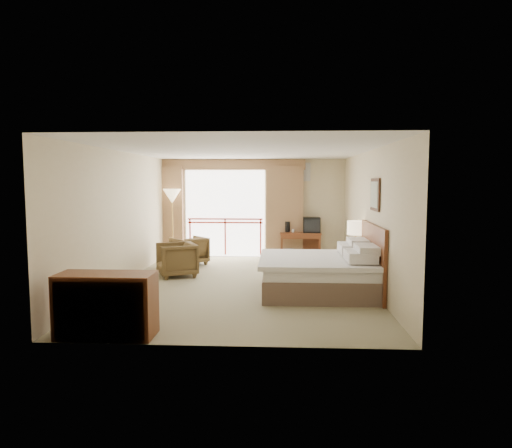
# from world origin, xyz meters

# --- Properties ---
(floor) EXTENTS (7.00, 7.00, 0.00)m
(floor) POSITION_xyz_m (0.00, 0.00, 0.00)
(floor) COLOR gray
(floor) RESTS_ON ground
(ceiling) EXTENTS (7.00, 7.00, 0.00)m
(ceiling) POSITION_xyz_m (0.00, 0.00, 2.70)
(ceiling) COLOR white
(ceiling) RESTS_ON wall_back
(wall_back) EXTENTS (5.00, 0.00, 5.00)m
(wall_back) POSITION_xyz_m (0.00, 3.50, 1.35)
(wall_back) COLOR beige
(wall_back) RESTS_ON ground
(wall_front) EXTENTS (5.00, 0.00, 5.00)m
(wall_front) POSITION_xyz_m (0.00, -3.50, 1.35)
(wall_front) COLOR beige
(wall_front) RESTS_ON ground
(wall_left) EXTENTS (0.00, 7.00, 7.00)m
(wall_left) POSITION_xyz_m (-2.50, 0.00, 1.35)
(wall_left) COLOR beige
(wall_left) RESTS_ON ground
(wall_right) EXTENTS (0.00, 7.00, 7.00)m
(wall_right) POSITION_xyz_m (2.50, 0.00, 1.35)
(wall_right) COLOR beige
(wall_right) RESTS_ON ground
(balcony_door) EXTENTS (2.40, 0.00, 2.40)m
(balcony_door) POSITION_xyz_m (-0.80, 3.48, 1.20)
(balcony_door) COLOR white
(balcony_door) RESTS_ON wall_back
(balcony_railing) EXTENTS (2.09, 0.03, 1.02)m
(balcony_railing) POSITION_xyz_m (-0.80, 3.46, 0.81)
(balcony_railing) COLOR #AA220E
(balcony_railing) RESTS_ON wall_back
(curtain_left) EXTENTS (1.00, 0.26, 2.50)m
(curtain_left) POSITION_xyz_m (-2.45, 3.35, 1.25)
(curtain_left) COLOR brown
(curtain_left) RESTS_ON wall_back
(curtain_right) EXTENTS (1.00, 0.26, 2.50)m
(curtain_right) POSITION_xyz_m (0.85, 3.35, 1.25)
(curtain_right) COLOR brown
(curtain_right) RESTS_ON wall_back
(valance) EXTENTS (4.40, 0.22, 0.28)m
(valance) POSITION_xyz_m (-0.80, 3.38, 2.55)
(valance) COLOR brown
(valance) RESTS_ON wall_back
(hvac_vent) EXTENTS (0.50, 0.04, 0.50)m
(hvac_vent) POSITION_xyz_m (1.30, 3.47, 2.35)
(hvac_vent) COLOR silver
(hvac_vent) RESTS_ON wall_back
(bed) EXTENTS (2.13, 2.06, 0.97)m
(bed) POSITION_xyz_m (1.50, -0.60, 0.38)
(bed) COLOR brown
(bed) RESTS_ON floor
(headboard) EXTENTS (0.06, 2.10, 1.30)m
(headboard) POSITION_xyz_m (2.46, -0.60, 0.65)
(headboard) COLOR #582A18
(headboard) RESTS_ON wall_right
(framed_art) EXTENTS (0.04, 0.72, 0.60)m
(framed_art) POSITION_xyz_m (2.47, -0.60, 1.85)
(framed_art) COLOR black
(framed_art) RESTS_ON wall_right
(nightstand) EXTENTS (0.46, 0.53, 0.61)m
(nightstand) POSITION_xyz_m (2.33, 0.55, 0.31)
(nightstand) COLOR #582A18
(nightstand) RESTS_ON floor
(table_lamp) EXTENTS (0.36, 0.36, 0.63)m
(table_lamp) POSITION_xyz_m (2.33, 0.60, 1.10)
(table_lamp) COLOR tan
(table_lamp) RESTS_ON nightstand
(phone) EXTENTS (0.20, 0.18, 0.08)m
(phone) POSITION_xyz_m (2.28, 0.40, 0.65)
(phone) COLOR black
(phone) RESTS_ON nightstand
(desk) EXTENTS (1.10, 0.53, 0.72)m
(desk) POSITION_xyz_m (1.28, 3.24, 0.56)
(desk) COLOR #582A18
(desk) RESTS_ON floor
(tv) EXTENTS (0.45, 0.36, 0.41)m
(tv) POSITION_xyz_m (1.58, 3.18, 0.92)
(tv) COLOR black
(tv) RESTS_ON desk
(coffee_maker) EXTENTS (0.17, 0.17, 0.29)m
(coffee_maker) POSITION_xyz_m (0.93, 3.19, 0.86)
(coffee_maker) COLOR black
(coffee_maker) RESTS_ON desk
(cup) EXTENTS (0.08, 0.08, 0.09)m
(cup) POSITION_xyz_m (1.08, 3.14, 0.76)
(cup) COLOR white
(cup) RESTS_ON desk
(wastebasket) EXTENTS (0.33, 0.33, 0.33)m
(wastebasket) POSITION_xyz_m (0.97, 2.73, 0.16)
(wastebasket) COLOR black
(wastebasket) RESTS_ON floor
(armchair_far) EXTENTS (1.08, 1.08, 0.70)m
(armchair_far) POSITION_xyz_m (-1.56, 2.16, 0.00)
(armchair_far) COLOR #4B361A
(armchair_far) RESTS_ON floor
(armchair_near) EXTENTS (1.07, 1.06, 0.74)m
(armchair_near) POSITION_xyz_m (-1.55, 0.73, 0.00)
(armchair_near) COLOR #4B361A
(armchair_near) RESTS_ON floor
(side_table) EXTENTS (0.56, 0.56, 0.61)m
(side_table) POSITION_xyz_m (-1.85, 1.57, 0.42)
(side_table) COLOR black
(side_table) RESTS_ON floor
(book) EXTENTS (0.22, 0.25, 0.02)m
(book) POSITION_xyz_m (-1.85, 1.57, 0.61)
(book) COLOR white
(book) RESTS_ON side_table
(floor_lamp) EXTENTS (0.48, 0.48, 1.89)m
(floor_lamp) POSITION_xyz_m (-2.19, 3.06, 1.63)
(floor_lamp) COLOR tan
(floor_lamp) RESTS_ON floor
(dresser) EXTENTS (1.30, 0.55, 0.86)m
(dresser) POSITION_xyz_m (-1.61, -3.21, 0.43)
(dresser) COLOR #582A18
(dresser) RESTS_ON floor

